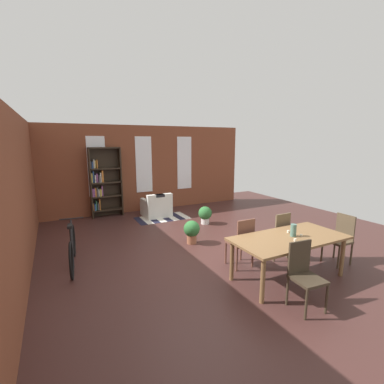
% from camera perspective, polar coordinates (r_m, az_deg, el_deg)
% --- Properties ---
extents(ground_plane, '(10.99, 10.99, 0.00)m').
position_cam_1_polar(ground_plane, '(5.85, 3.14, -12.99)').
color(ground_plane, '#432623').
extents(back_wall_brick, '(7.43, 0.12, 2.85)m').
position_cam_1_polar(back_wall_brick, '(9.36, -10.14, 4.82)').
color(back_wall_brick, brown).
rests_on(back_wall_brick, ground).
extents(left_wall_brick, '(0.12, 9.45, 2.85)m').
position_cam_1_polar(left_wall_brick, '(4.74, -33.31, -2.29)').
color(left_wall_brick, brown).
rests_on(left_wall_brick, ground).
extents(window_pane_0, '(0.55, 0.02, 1.85)m').
position_cam_1_polar(window_pane_0, '(8.95, -19.28, 5.06)').
color(window_pane_0, white).
extents(window_pane_1, '(0.55, 0.02, 1.85)m').
position_cam_1_polar(window_pane_1, '(9.28, -10.04, 5.66)').
color(window_pane_1, white).
extents(window_pane_2, '(0.55, 0.02, 1.85)m').
position_cam_1_polar(window_pane_2, '(9.82, -1.61, 6.09)').
color(window_pane_2, white).
extents(dining_table, '(2.00, 0.96, 0.74)m').
position_cam_1_polar(dining_table, '(4.98, 19.67, -9.69)').
color(dining_table, brown).
rests_on(dining_table, ground).
extents(vase_on_table, '(0.10, 0.10, 0.21)m').
position_cam_1_polar(vase_on_table, '(4.97, 20.45, -7.52)').
color(vase_on_table, '#4C7266').
rests_on(vase_on_table, dining_table).
extents(tealight_candle_0, '(0.04, 0.04, 0.04)m').
position_cam_1_polar(tealight_candle_0, '(5.16, 19.50, -7.80)').
color(tealight_candle_0, silver).
rests_on(tealight_candle_0, dining_table).
extents(tealight_candle_1, '(0.04, 0.04, 0.05)m').
position_cam_1_polar(tealight_candle_1, '(4.76, 20.76, -9.39)').
color(tealight_candle_1, silver).
rests_on(tealight_candle_1, dining_table).
extents(tealight_candle_2, '(0.04, 0.04, 0.03)m').
position_cam_1_polar(tealight_candle_2, '(5.05, 21.89, -8.42)').
color(tealight_candle_2, silver).
rests_on(tealight_candle_2, dining_table).
extents(dining_chair_far_right, '(0.41, 0.41, 0.95)m').
position_cam_1_polar(dining_chair_far_right, '(5.79, 17.55, -8.29)').
color(dining_chair_far_right, brown).
rests_on(dining_chair_far_right, ground).
extents(dining_chair_head_right, '(0.41, 0.41, 0.95)m').
position_cam_1_polar(dining_chair_head_right, '(6.06, 28.64, -8.30)').
color(dining_chair_head_right, '#4C3E2B').
rests_on(dining_chair_head_right, ground).
extents(dining_chair_far_left, '(0.40, 0.40, 0.95)m').
position_cam_1_polar(dining_chair_far_left, '(5.23, 10.38, -10.04)').
color(dining_chair_far_left, brown).
rests_on(dining_chair_far_left, ground).
extents(dining_chair_near_left, '(0.44, 0.44, 0.95)m').
position_cam_1_polar(dining_chair_near_left, '(4.30, 22.42, -15.42)').
color(dining_chair_near_left, '#372C1F').
rests_on(dining_chair_near_left, ground).
extents(bookshelf_tall, '(0.95, 0.28, 2.16)m').
position_cam_1_polar(bookshelf_tall, '(8.87, -18.05, 1.84)').
color(bookshelf_tall, '#2D2319').
rests_on(bookshelf_tall, ground).
extents(armchair_white, '(0.82, 0.82, 0.75)m').
position_cam_1_polar(armchair_white, '(8.68, -7.41, -3.22)').
color(armchair_white, silver).
rests_on(armchair_white, ground).
extents(bicycle_second, '(0.44, 1.70, 0.90)m').
position_cam_1_polar(bicycle_second, '(5.74, -23.74, -10.79)').
color(bicycle_second, black).
rests_on(bicycle_second, ground).
extents(potted_plant_by_shelf, '(0.38, 0.38, 0.51)m').
position_cam_1_polar(potted_plant_by_shelf, '(7.82, 2.76, -4.65)').
color(potted_plant_by_shelf, silver).
rests_on(potted_plant_by_shelf, ground).
extents(potted_plant_corner, '(0.37, 0.37, 0.54)m').
position_cam_1_polar(potted_plant_corner, '(6.35, -0.06, -8.04)').
color(potted_plant_corner, '#9E6042').
rests_on(potted_plant_corner, ground).
extents(striped_rug, '(1.60, 0.90, 0.01)m').
position_cam_1_polar(striped_rug, '(8.50, -6.28, -5.42)').
color(striped_rug, '#1E1E33').
rests_on(striped_rug, ground).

